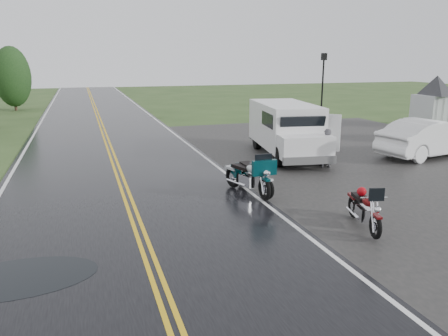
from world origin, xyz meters
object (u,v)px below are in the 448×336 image
at_px(sedan_white, 429,139).
at_px(lamp_post_far_right, 322,89).
at_px(motorcycle_red, 376,217).
at_px(motorcycle_teal, 265,180).
at_px(person_at_van, 326,149).
at_px(visitor_center, 436,88).
at_px(van_white, 280,138).
at_px(motorcycle_silver, 266,180).

height_order(sedan_white, lamp_post_far_right, lamp_post_far_right).
height_order(motorcycle_red, motorcycle_teal, motorcycle_teal).
bearing_deg(person_at_van, visitor_center, -144.90).
bearing_deg(sedan_white, visitor_center, -53.77).
distance_m(visitor_center, motorcycle_teal, 19.39).
height_order(motorcycle_red, van_white, van_white).
distance_m(visitor_center, motorcycle_red, 20.50).
distance_m(motorcycle_red, lamp_post_far_right, 19.08).
distance_m(van_white, sedan_white, 7.07).
distance_m(person_at_van, lamp_post_far_right, 12.02).
relative_size(motorcycle_silver, sedan_white, 0.46).
distance_m(visitor_center, van_white, 15.50).
bearing_deg(sedan_white, lamp_post_far_right, -12.63).
distance_m(visitor_center, motorcycle_silver, 19.27).
relative_size(motorcycle_teal, sedan_white, 0.48).
distance_m(sedan_white, lamp_post_far_right, 10.12).
height_order(motorcycle_silver, sedan_white, sedan_white).
relative_size(van_white, sedan_white, 1.21).
bearing_deg(motorcycle_silver, lamp_post_far_right, 36.30).
xyz_separation_m(person_at_van, lamp_post_far_right, (5.84, 10.39, 1.53)).
xyz_separation_m(visitor_center, person_at_van, (-12.16, -7.45, -1.63)).
xyz_separation_m(motorcycle_red, motorcycle_silver, (-1.25, 3.54, 0.07)).
height_order(motorcycle_teal, motorcycle_silver, motorcycle_teal).
xyz_separation_m(sedan_white, lamp_post_far_right, (0.50, 10.00, 1.48)).
bearing_deg(sedan_white, person_at_van, 84.40).
distance_m(motorcycle_red, person_at_van, 7.13).
bearing_deg(visitor_center, sedan_white, -134.00).
bearing_deg(motorcycle_red, motorcycle_silver, 124.47).
xyz_separation_m(motorcycle_silver, lamp_post_far_right, (9.72, 13.47, 1.63)).
relative_size(person_at_van, lamp_post_far_right, 0.33).
relative_size(motorcycle_teal, motorcycle_silver, 1.05).
bearing_deg(van_white, sedan_white, 6.74).
bearing_deg(visitor_center, motorcycle_silver, -146.70).
xyz_separation_m(motorcycle_teal, person_at_van, (3.97, 3.18, 0.07)).
height_order(motorcycle_teal, lamp_post_far_right, lamp_post_far_right).
distance_m(motorcycle_silver, lamp_post_far_right, 16.69).
height_order(motorcycle_red, lamp_post_far_right, lamp_post_far_right).
bearing_deg(motorcycle_red, sedan_white, 56.34).
bearing_deg(person_at_van, sedan_white, -172.22).
bearing_deg(visitor_center, motorcycle_red, -136.42).
xyz_separation_m(visitor_center, motorcycle_teal, (-16.13, -10.63, -1.69)).
xyz_separation_m(van_white, sedan_white, (7.06, -0.25, -0.36)).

